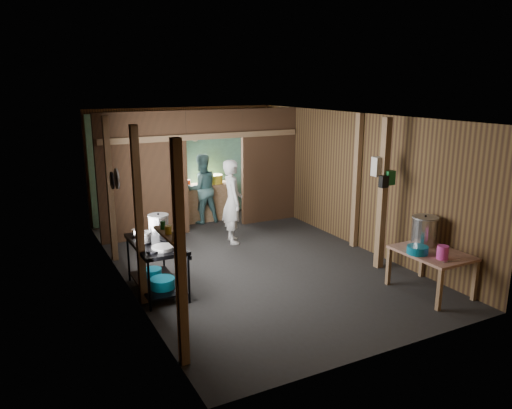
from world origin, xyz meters
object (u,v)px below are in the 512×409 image
stove_pot_large (159,225)px  stock_pot (424,231)px  prep_table (430,272)px  yellow_tub (215,179)px  pink_bucket (443,252)px  cook (232,202)px  gas_range (157,267)px

stove_pot_large → stock_pot: bearing=-29.1°
prep_table → stock_pot: bearing=66.5°
prep_table → yellow_tub: 5.61m
prep_table → yellow_tub: yellow_tub is taller
prep_table → stock_pot: (0.14, 0.31, 0.55)m
pink_bucket → stove_pot_large: bearing=142.4°
cook → prep_table: bearing=-143.0°
stove_pot_large → yellow_tub: size_ratio=0.91×
cook → stove_pot_large: bearing=136.1°
yellow_tub → cook: size_ratio=0.22×
pink_bucket → cook: 4.20m
prep_table → yellow_tub: bearing=103.3°
pink_bucket → yellow_tub: 5.84m
prep_table → cook: 4.01m
gas_range → cook: size_ratio=0.80×
yellow_tub → gas_range: bearing=-125.0°
stove_pot_large → cook: size_ratio=0.20×
pink_bucket → cook: size_ratio=0.12×
cook → yellow_tub: bearing=0.4°
stove_pot_large → yellow_tub: stove_pot_large is taller
stove_pot_large → gas_range: bearing=-113.1°
prep_table → stock_pot: size_ratio=2.33×
prep_table → stove_pot_large: stove_pot_large is taller
gas_range → stove_pot_large: size_ratio=4.05×
pink_bucket → yellow_tub: size_ratio=0.54×
stock_pot → pink_bucket: stock_pot is taller
gas_range → stove_pot_large: 0.70m
stock_pot → cook: (-1.80, 3.30, -0.03)m
pink_bucket → cook: (-1.56, 3.90, 0.09)m
prep_table → pink_bucket: (-0.11, -0.29, 0.43)m
prep_table → stove_pot_large: 4.30m
gas_range → stock_pot: size_ratio=2.83×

